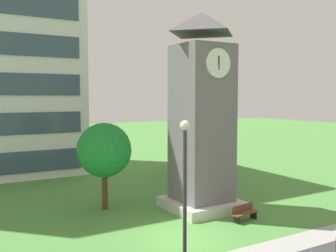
{
  "coord_description": "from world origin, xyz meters",
  "views": [
    {
      "loc": [
        -9.91,
        -15.53,
        6.99
      ],
      "look_at": [
        1.81,
        4.72,
        5.19
      ],
      "focal_mm": 40.93,
      "sensor_mm": 36.0,
      "label": 1
    }
  ],
  "objects_px": {
    "tree_by_building": "(104,150)",
    "park_bench": "(244,213)",
    "tree_near_tower": "(193,124)",
    "clock_tower": "(202,122)",
    "street_lamp": "(185,187)"
  },
  "relations": [
    {
      "from": "street_lamp",
      "to": "tree_near_tower",
      "type": "relative_size",
      "value": 0.91
    },
    {
      "from": "clock_tower",
      "to": "tree_by_building",
      "type": "height_order",
      "value": "clock_tower"
    },
    {
      "from": "tree_by_building",
      "to": "clock_tower",
      "type": "bearing_deg",
      "value": -29.04
    },
    {
      "from": "park_bench",
      "to": "tree_by_building",
      "type": "distance_m",
      "value": 9.12
    },
    {
      "from": "clock_tower",
      "to": "street_lamp",
      "type": "relative_size",
      "value": 1.96
    },
    {
      "from": "street_lamp",
      "to": "park_bench",
      "type": "bearing_deg",
      "value": 34.72
    },
    {
      "from": "clock_tower",
      "to": "street_lamp",
      "type": "height_order",
      "value": "clock_tower"
    },
    {
      "from": "clock_tower",
      "to": "tree_near_tower",
      "type": "distance_m",
      "value": 10.35
    },
    {
      "from": "street_lamp",
      "to": "tree_near_tower",
      "type": "xyz_separation_m",
      "value": [
        11.7,
        16.94,
        0.79
      ]
    },
    {
      "from": "tree_by_building",
      "to": "park_bench",
      "type": "bearing_deg",
      "value": -45.03
    },
    {
      "from": "park_bench",
      "to": "tree_near_tower",
      "type": "bearing_deg",
      "value": 69.31
    },
    {
      "from": "park_bench",
      "to": "street_lamp",
      "type": "relative_size",
      "value": 0.3
    },
    {
      "from": "clock_tower",
      "to": "park_bench",
      "type": "xyz_separation_m",
      "value": [
        0.78,
        -3.12,
        -4.99
      ]
    },
    {
      "from": "clock_tower",
      "to": "tree_by_building",
      "type": "relative_size",
      "value": 2.24
    },
    {
      "from": "tree_near_tower",
      "to": "tree_by_building",
      "type": "xyz_separation_m",
      "value": [
        -10.55,
        -5.94,
        -0.91
      ]
    }
  ]
}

